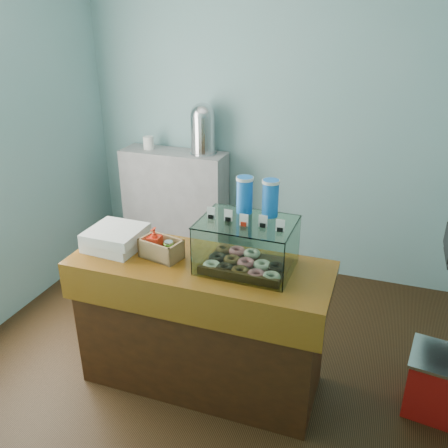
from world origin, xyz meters
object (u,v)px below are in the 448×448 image
at_px(display_case, 248,240).
at_px(red_cooler, 446,386).
at_px(counter, 201,323).
at_px(coffee_urn, 203,128).

bearing_deg(display_case, red_cooler, 8.84).
distance_m(counter, display_case, 0.68).
xyz_separation_m(counter, coffee_urn, (-0.60, 1.59, 0.88)).
distance_m(display_case, red_cooler, 1.51).
distance_m(counter, coffee_urn, 1.92).
relative_size(counter, coffee_urn, 3.48).
relative_size(coffee_urn, red_cooler, 0.92).
bearing_deg(red_cooler, display_case, -164.37).
xyz_separation_m(coffee_urn, red_cooler, (2.11, -1.36, -1.14)).
xyz_separation_m(counter, display_case, (0.28, 0.07, 0.61)).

